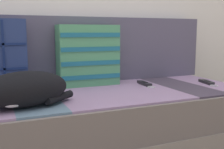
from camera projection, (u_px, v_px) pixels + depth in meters
name	position (u px, v px, depth m)	size (l,w,h in m)	color
couch	(75.00, 127.00, 1.58)	(2.14, 0.80, 0.40)	gray
sofa_backrest	(60.00, 50.00, 1.82)	(2.10, 0.14, 0.43)	#514C60
throw_pillow_striped	(88.00, 55.00, 1.75)	(0.38, 0.14, 0.38)	#4C9366
sleeping_cat	(22.00, 91.00, 1.23)	(0.45, 0.27, 0.16)	black
game_remote_near	(207.00, 82.00, 1.82)	(0.08, 0.20, 0.02)	black
game_remote_far	(145.00, 84.00, 1.77)	(0.05, 0.19, 0.02)	black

